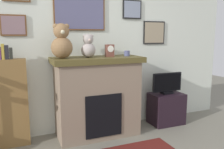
% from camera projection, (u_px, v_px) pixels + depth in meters
% --- Properties ---
extents(back_wall, '(5.20, 0.15, 2.60)m').
position_uv_depth(back_wall, '(88.00, 49.00, 3.76)').
color(back_wall, silver).
rests_on(back_wall, ground_plane).
extents(fireplace, '(1.33, 0.63, 1.21)m').
position_uv_depth(fireplace, '(97.00, 96.00, 3.57)').
color(fireplace, '#7E6B58').
rests_on(fireplace, ground_plane).
extents(bookshelf, '(0.49, 0.16, 1.42)m').
position_uv_depth(bookshelf, '(9.00, 101.00, 3.18)').
color(bookshelf, brown).
rests_on(bookshelf, ground_plane).
extents(tv_stand, '(0.56, 0.40, 0.54)m').
position_uv_depth(tv_stand, '(166.00, 108.00, 4.08)').
color(tv_stand, black).
rests_on(tv_stand, ground_plane).
extents(television, '(0.56, 0.14, 0.36)m').
position_uv_depth(television, '(167.00, 84.00, 4.01)').
color(television, black).
rests_on(television, tv_stand).
extents(candle_jar, '(0.09, 0.09, 0.08)m').
position_uv_depth(candle_jar, '(127.00, 53.00, 3.63)').
color(candle_jar, '#4C517A').
rests_on(candle_jar, fireplace).
extents(mantel_clock, '(0.12, 0.09, 0.18)m').
position_uv_depth(mantel_clock, '(110.00, 51.00, 3.51)').
color(mantel_clock, brown).
rests_on(mantel_clock, fireplace).
extents(teddy_bear_cream, '(0.30, 0.30, 0.48)m').
position_uv_depth(teddy_bear_cream, '(62.00, 43.00, 3.22)').
color(teddy_bear_cream, olive).
rests_on(teddy_bear_cream, fireplace).
extents(teddy_bear_grey, '(0.21, 0.21, 0.34)m').
position_uv_depth(teddy_bear_grey, '(88.00, 47.00, 3.38)').
color(teddy_bear_grey, '#A49993').
rests_on(teddy_bear_grey, fireplace).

